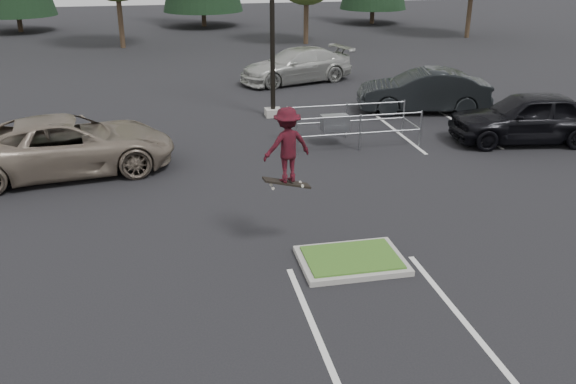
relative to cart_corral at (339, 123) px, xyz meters
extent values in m
plane|color=black|center=(-2.02, -8.00, -0.76)|extent=(120.00, 120.00, 0.00)
cube|color=gray|center=(-2.02, -8.00, -0.70)|extent=(2.20, 1.60, 0.12)
cube|color=#2E641F|center=(-2.02, -8.00, -0.63)|extent=(1.95, 1.35, 0.05)
cube|color=silver|center=(-6.52, 1.00, -0.76)|extent=(0.12, 5.20, 0.01)
cube|color=silver|center=(-9.22, 1.00, -0.76)|extent=(0.12, 5.20, 0.01)
cube|color=silver|center=(2.48, 1.00, -0.76)|extent=(0.12, 5.20, 0.01)
cube|color=silver|center=(5.18, 1.00, -0.76)|extent=(0.12, 5.20, 0.01)
cube|color=silver|center=(7.88, 1.00, -0.76)|extent=(0.12, 5.20, 0.01)
cube|color=silver|center=(-3.37, -11.00, -0.76)|extent=(0.12, 6.00, 0.01)
cube|color=silver|center=(-0.67, -11.00, -0.76)|extent=(0.12, 6.00, 0.01)
cube|color=gray|center=(-1.52, 4.00, -0.61)|extent=(0.60, 0.60, 0.30)
cylinder|color=#38281C|center=(-8.02, 22.50, 0.99)|extent=(0.32, 0.32, 3.50)
cylinder|color=#38281C|center=(3.98, 21.80, 0.76)|extent=(0.32, 0.32, 3.04)
cylinder|color=#38281C|center=(15.98, 22.30, 0.95)|extent=(0.32, 0.32, 3.42)
cylinder|color=#38281C|center=(-16.02, 32.00, -0.16)|extent=(0.36, 0.36, 1.20)
cylinder|color=#38281C|center=(-2.02, 32.50, -0.16)|extent=(0.36, 0.36, 1.20)
cylinder|color=#38281C|center=(11.98, 31.50, -0.16)|extent=(0.36, 0.36, 1.20)
cylinder|color=gray|center=(-1.62, -0.75, -0.16)|extent=(0.06, 0.06, 1.21)
cylinder|color=gray|center=(-1.63, 0.72, -0.16)|extent=(0.06, 0.06, 1.21)
cylinder|color=gray|center=(0.49, -0.73, -0.16)|extent=(0.06, 0.06, 1.21)
cylinder|color=gray|center=(0.48, 0.74, -0.16)|extent=(0.06, 0.06, 1.21)
cylinder|color=gray|center=(2.60, -0.71, -0.16)|extent=(0.06, 0.06, 1.21)
cylinder|color=gray|center=(2.59, 0.76, -0.16)|extent=(0.06, 0.06, 1.21)
cylinder|color=gray|center=(0.49, -0.73, -0.18)|extent=(4.22, 0.09, 0.05)
cylinder|color=gray|center=(0.49, -0.73, 0.40)|extent=(4.22, 0.09, 0.05)
cylinder|color=gray|center=(0.48, 0.74, -0.18)|extent=(4.22, 0.09, 0.05)
cylinder|color=gray|center=(0.48, 0.74, 0.40)|extent=(4.22, 0.09, 0.05)
cube|color=gray|center=(-0.15, 0.00, 0.00)|extent=(0.90, 0.56, 0.51)
cube|color=black|center=(-3.22, -7.00, 0.79)|extent=(1.05, 0.39, 0.31)
cylinder|color=beige|center=(-3.54, -7.10, 0.73)|extent=(0.06, 0.04, 0.06)
cylinder|color=beige|center=(-3.54, -6.89, 0.73)|extent=(0.06, 0.04, 0.06)
cylinder|color=beige|center=(-2.89, -7.10, 0.73)|extent=(0.06, 0.04, 0.06)
cylinder|color=beige|center=(-2.89, -6.89, 0.73)|extent=(0.06, 0.04, 0.06)
imported|color=maroon|center=(-3.22, -7.00, 1.64)|extent=(1.16, 0.83, 1.61)
imported|color=#7A6C5D|center=(-8.52, -1.00, 0.08)|extent=(6.38, 3.62, 1.68)
imported|color=black|center=(4.48, 3.49, 0.08)|extent=(5.39, 2.86, 1.69)
imported|color=black|center=(6.31, -1.00, 0.11)|extent=(5.33, 2.74, 1.73)
imported|color=#B4B5AF|center=(0.79, 10.00, 0.05)|extent=(6.00, 3.73, 1.62)
camera|label=1|loc=(-5.65, -18.90, 5.56)|focal=38.00mm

